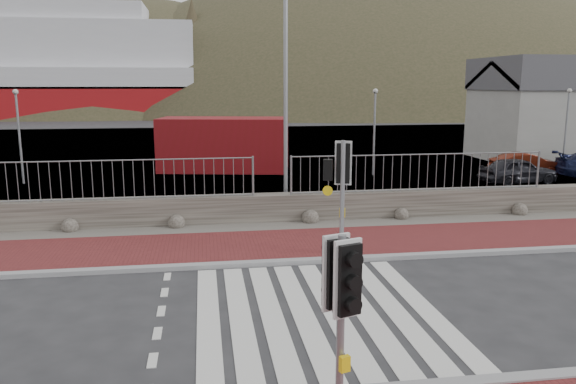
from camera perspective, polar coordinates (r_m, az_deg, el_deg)
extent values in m
plane|color=#28282B|center=(11.10, 3.06, -12.10)|extent=(220.00, 220.00, 0.00)
cube|color=maroon|center=(15.27, -0.37, -5.42)|extent=(40.00, 3.00, 0.08)
cube|color=gray|center=(13.85, 0.54, -7.11)|extent=(40.00, 0.25, 0.12)
cube|color=silver|center=(10.90, -8.09, -12.62)|extent=(0.42, 5.60, 0.01)
cube|color=silver|center=(10.91, -4.86, -12.51)|extent=(0.42, 5.60, 0.01)
cube|color=silver|center=(10.96, -1.66, -12.36)|extent=(0.42, 5.60, 0.01)
cube|color=silver|center=(11.04, 1.50, -12.17)|extent=(0.42, 5.60, 0.01)
cube|color=silver|center=(11.16, 4.60, -11.96)|extent=(0.42, 5.60, 0.01)
cube|color=silver|center=(11.30, 7.63, -11.71)|extent=(0.42, 5.60, 0.01)
cube|color=silver|center=(11.48, 10.57, -11.44)|extent=(0.42, 5.60, 0.01)
cube|color=silver|center=(11.68, 13.40, -11.16)|extent=(0.42, 5.60, 0.01)
cube|color=#59544C|center=(17.18, -1.33, -3.59)|extent=(40.00, 1.50, 0.06)
cube|color=#453F38|center=(17.85, -1.66, -1.65)|extent=(40.00, 0.60, 0.90)
cylinder|color=gray|center=(17.50, -17.45, 3.08)|extent=(8.40, 0.04, 0.04)
cylinder|color=gray|center=(17.44, -3.58, 1.55)|extent=(0.07, 0.07, 1.20)
cylinder|color=gray|center=(18.62, 13.22, 3.74)|extent=(8.40, 0.04, 0.04)
cylinder|color=gray|center=(17.59, 0.32, 1.65)|extent=(0.07, 0.07, 1.20)
cylinder|color=gray|center=(20.63, 24.06, 2.07)|extent=(0.07, 0.07, 1.20)
cube|color=#4C4C4F|center=(38.20, -5.45, 4.37)|extent=(120.00, 40.00, 0.50)
cube|color=#3F4C54|center=(73.06, -7.04, 7.45)|extent=(220.00, 50.00, 0.05)
cube|color=silver|center=(79.64, -20.75, 13.61)|extent=(30.00, 12.00, 6.00)
cube|color=silver|center=(79.97, -20.95, 16.46)|extent=(18.00, 10.00, 2.50)
ellipsoid|color=#31341F|center=(101.70, -15.70, -3.33)|extent=(106.40, 68.40, 76.00)
ellipsoid|color=#31341F|center=(107.40, 9.16, -5.61)|extent=(140.00, 90.00, 100.00)
cylinder|color=gray|center=(7.16, 5.33, -14.35)|extent=(0.10, 0.10, 2.57)
cube|color=yellow|center=(7.31, 5.29, -16.63)|extent=(0.15, 0.11, 0.20)
cube|color=black|center=(6.87, 5.45, -8.44)|extent=(0.42, 0.33, 0.96)
sphere|color=#0CE53F|center=(6.96, 5.41, -10.58)|extent=(0.14, 0.14, 0.14)
cylinder|color=gray|center=(14.16, 5.54, -0.75)|extent=(0.12, 0.12, 2.97)
cube|color=yellow|center=(14.24, 5.51, -2.21)|extent=(0.17, 0.12, 0.23)
cube|color=black|center=(14.01, 5.60, 2.86)|extent=(0.48, 0.37, 1.11)
sphere|color=#0CE53F|center=(14.05, 5.58, 1.58)|extent=(0.16, 0.16, 0.16)
cube|color=black|center=(14.05, 4.08, 2.26)|extent=(0.27, 0.23, 0.53)
cylinder|color=gray|center=(18.30, -0.25, 9.75)|extent=(0.14, 0.14, 7.92)
cube|color=maroon|center=(28.66, -6.52, 4.84)|extent=(6.77, 3.83, 2.66)
imported|color=black|center=(26.73, 22.31, 2.03)|extent=(3.54, 1.73, 1.16)
imported|color=#4F170B|center=(29.19, 23.04, 2.61)|extent=(3.44, 1.46, 1.10)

